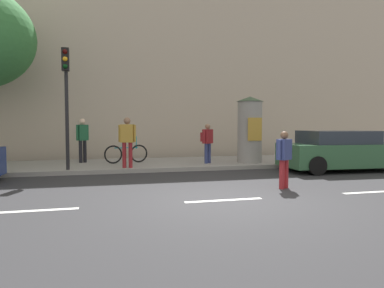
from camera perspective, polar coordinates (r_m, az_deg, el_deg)
name	(u,v)px	position (r m, az deg, el deg)	size (l,w,h in m)	color
ground_plane	(224,200)	(8.26, 5.01, -8.77)	(80.00, 80.00, 0.00)	#2B2B2D
sidewalk_curb	(167,164)	(14.96, -3.95, -3.10)	(36.00, 4.00, 0.15)	gray
lane_markings	(224,200)	(8.26, 5.01, -8.75)	(25.80, 0.16, 0.01)	silver
building_backdrop	(150,75)	(19.97, -6.65, 10.60)	(36.00, 5.00, 8.59)	#B7A893
traffic_light	(66,88)	(12.95, -19.08, 8.24)	(0.24, 0.45, 4.05)	black
poster_column	(250,129)	(14.83, 9.01, 2.31)	(1.08, 1.08, 2.65)	gray
pedestrian_tallest	(284,156)	(9.90, 14.20, -1.76)	(0.51, 0.42, 1.51)	maroon
pedestrian_with_backpack	(207,140)	(14.41, 2.39, 0.64)	(0.52, 0.52, 1.55)	navy
pedestrian_in_red_top	(127,138)	(13.09, -10.08, 1.00)	(0.60, 0.46, 1.79)	maroon
pedestrian_with_bag	(83,137)	(15.22, -16.74, 1.08)	(0.47, 0.43, 1.77)	black
bicycle_leaning	(126,153)	(14.71, -10.24, -1.43)	(1.74, 0.45, 1.09)	black
parked_car_red	(341,151)	(14.28, 22.32, -1.05)	(4.48, 2.17, 1.46)	#2D5938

